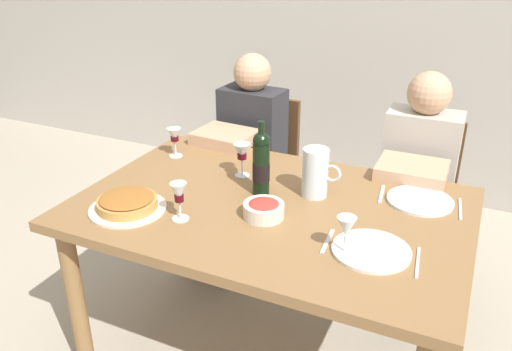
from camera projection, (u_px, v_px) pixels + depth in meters
The scene contains 19 objects.
dining_table at pixel (271, 225), 2.04m from camera, with size 1.50×1.00×0.76m.
wine_bottle at pixel (261, 164), 2.03m from camera, with size 0.07×0.07×0.31m.
water_pitcher at pixel (315, 175), 2.04m from camera, with size 0.16×0.10×0.20m.
baked_tart at pixel (127, 203), 1.95m from camera, with size 0.29×0.29×0.06m.
salad_bowl at pixel (264, 209), 1.90m from camera, with size 0.15×0.15×0.07m.
wine_glass_left_diner at pixel (242, 153), 2.20m from camera, with size 0.07×0.07×0.15m.
wine_glass_right_diner at pixel (179, 195), 1.86m from camera, with size 0.06×0.06×0.15m.
wine_glass_centre at pixel (174, 136), 2.40m from camera, with size 0.07×0.07×0.14m.
wine_glass_spare at pixel (346, 229), 1.65m from camera, with size 0.06×0.06×0.14m.
dinner_plate_left_setting at pixel (420, 200), 2.02m from camera, with size 0.26×0.26×0.01m, color silver.
dinner_plate_right_setting at pixel (371, 251), 1.70m from camera, with size 0.26×0.26×0.01m, color white.
fork_left_setting at pixel (382, 194), 2.08m from camera, with size 0.16×0.01×0.01m, color silver.
knife_left_setting at pixel (460, 209), 1.96m from camera, with size 0.18×0.01×0.01m, color silver.
knife_right_setting at pixel (418, 262), 1.64m from camera, with size 0.18×0.01×0.01m, color silver.
spoon_right_setting at pixel (327, 241), 1.76m from camera, with size 0.16×0.01×0.01m, color silver.
chair_left at pixel (262, 163), 3.03m from camera, with size 0.43×0.43×0.87m.
diner_left at pixel (242, 158), 2.79m from camera, with size 0.36×0.52×1.16m.
chair_right at pixel (417, 193), 2.67m from camera, with size 0.40×0.40×0.87m.
diner_right at pixel (413, 191), 2.43m from camera, with size 0.34×0.50×1.16m.
Camera 1 is at (0.69, -1.63, 1.71)m, focal length 36.16 mm.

